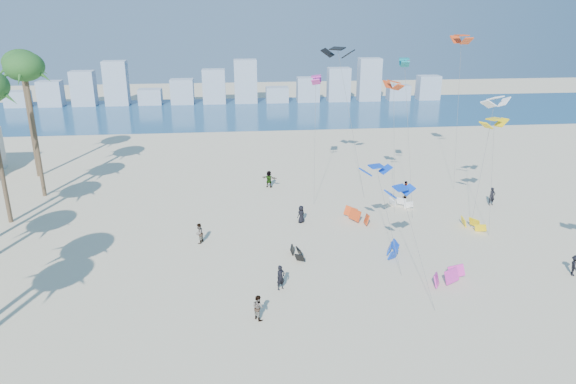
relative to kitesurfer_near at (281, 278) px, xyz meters
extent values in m
plane|color=beige|center=(-1.69, -8.32, -0.92)|extent=(220.00, 220.00, 0.00)
plane|color=navy|center=(-1.69, 63.68, -0.91)|extent=(220.00, 220.00, 0.00)
imported|color=black|center=(0.00, 0.00, 0.00)|extent=(0.80, 0.72, 1.83)
imported|color=gray|center=(-1.76, -3.58, -0.07)|extent=(0.99, 1.04, 1.69)
imported|color=black|center=(2.94, 11.81, -0.10)|extent=(0.95, 0.90, 1.63)
imported|color=gray|center=(14.41, 17.18, 0.00)|extent=(0.65, 1.14, 1.83)
imported|color=black|center=(21.73, -0.21, -0.11)|extent=(0.90, 1.17, 1.61)
imported|color=gray|center=(0.71, 21.99, 0.01)|extent=(1.79, 1.23, 1.86)
imported|color=black|center=(22.30, 14.30, 0.00)|extent=(0.73, 0.55, 1.83)
imported|color=gray|center=(-6.10, 8.32, -0.04)|extent=(0.95, 1.04, 1.74)
cylinder|color=#595959|center=(8.60, 3.64, 2.55)|extent=(0.99, 5.16, 6.94)
cylinder|color=#595959|center=(12.11, 14.64, 5.12)|extent=(0.14, 2.58, 12.08)
cylinder|color=#595959|center=(18.90, 8.39, 3.97)|extent=(0.25, 2.15, 9.77)
cylinder|color=#595959|center=(5.20, 19.01, 5.05)|extent=(0.82, 5.26, 11.94)
cylinder|color=#595959|center=(13.23, 14.01, 6.15)|extent=(0.49, 4.44, 14.13)
cylinder|color=#595959|center=(8.99, 19.57, 6.40)|extent=(2.51, 4.18, 14.64)
cylinder|color=#595959|center=(19.28, 11.01, 4.55)|extent=(2.69, 3.78, 10.94)
cylinder|color=#595959|center=(9.30, -1.01, 2.41)|extent=(1.12, 5.58, 6.66)
cylinder|color=#595959|center=(20.76, 20.99, 6.97)|extent=(0.56, 3.40, 15.78)
cylinder|color=brown|center=(-22.76, 21.68, 5.69)|extent=(0.40, 0.40, 13.22)
ellipsoid|color=#1E5621|center=(-22.76, 21.68, 12.30)|extent=(3.80, 3.80, 2.85)
cylinder|color=brown|center=(-25.59, 28.68, 5.52)|extent=(0.40, 0.40, 12.88)
ellipsoid|color=#1E5621|center=(-25.59, 28.68, 11.96)|extent=(3.80, 3.80, 2.85)
cube|color=#9EADBF|center=(-43.69, 73.68, 0.58)|extent=(4.40, 3.00, 3.00)
cube|color=#9EADBF|center=(-37.49, 73.68, 1.48)|extent=(4.40, 3.00, 4.80)
cube|color=#9EADBF|center=(-31.29, 73.68, 2.38)|extent=(4.40, 3.00, 6.60)
cube|color=#9EADBF|center=(-25.09, 73.68, 3.28)|extent=(4.40, 3.00, 8.40)
cube|color=#9EADBF|center=(-18.89, 73.68, 0.58)|extent=(4.40, 3.00, 3.00)
cube|color=#9EADBF|center=(-12.69, 73.68, 1.48)|extent=(4.40, 3.00, 4.80)
cube|color=#9EADBF|center=(-6.49, 73.68, 2.38)|extent=(4.40, 3.00, 6.60)
cube|color=#9EADBF|center=(-0.29, 73.68, 3.28)|extent=(4.40, 3.00, 8.40)
cube|color=#9EADBF|center=(5.91, 73.68, 0.58)|extent=(4.40, 3.00, 3.00)
cube|color=#9EADBF|center=(12.11, 73.68, 1.48)|extent=(4.40, 3.00, 4.80)
cube|color=#9EADBF|center=(18.31, 73.68, 2.38)|extent=(4.40, 3.00, 6.60)
cube|color=#9EADBF|center=(24.51, 73.68, 3.28)|extent=(4.40, 3.00, 8.40)
cube|color=#9EADBF|center=(30.71, 73.68, 0.58)|extent=(4.40, 3.00, 3.00)
cube|color=#9EADBF|center=(36.91, 73.68, 1.48)|extent=(4.40, 3.00, 4.80)
camera|label=1|loc=(-2.90, -33.23, 18.29)|focal=33.51mm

